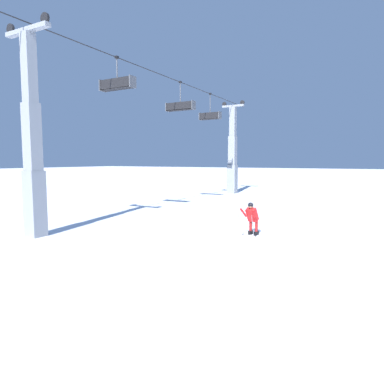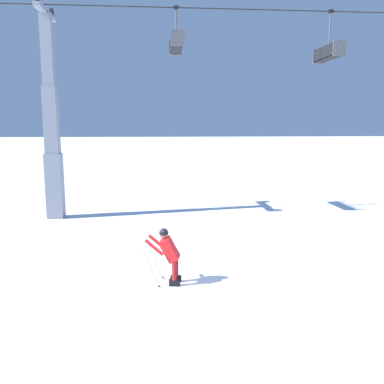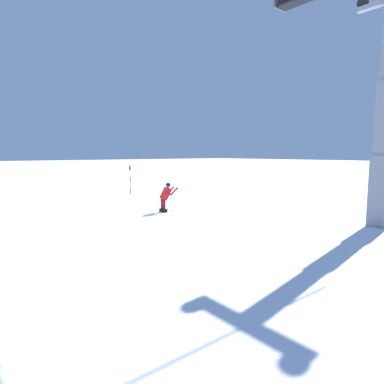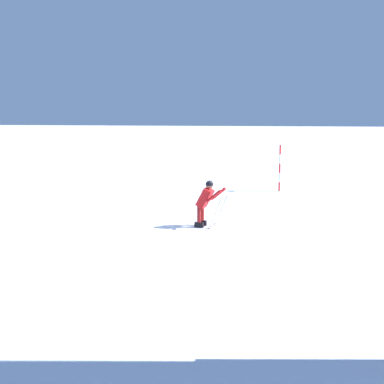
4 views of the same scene
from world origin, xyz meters
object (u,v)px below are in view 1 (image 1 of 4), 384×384
Objects in this scene: chairlift_seat_second at (180,106)px; chairlift_seat_middle at (210,116)px; chairlift_seat_nearest at (116,84)px; lift_tower_near at (33,148)px; skier_carving_main at (252,216)px; lift_tower_far at (233,156)px.

chairlift_seat_second and chairlift_seat_middle have the same top height.
lift_tower_near is at bearing 180.00° from chairlift_seat_nearest.
chairlift_seat_middle reaches higher than skier_carving_main.
lift_tower_far reaches higher than skier_carving_main.
chairlift_seat_second is (12.17, 0.00, 3.42)m from lift_tower_near.
skier_carving_main is at bearing -131.92° from chairlift_seat_second.
lift_tower_near is at bearing 180.00° from lift_tower_far.
lift_tower_near is 4.03× the size of chairlift_seat_second.
skier_carving_main is 0.73× the size of chairlift_seat_second.
chairlift_seat_middle is (-5.24, 0.00, 3.42)m from lift_tower_far.
lift_tower_far is 4.07× the size of chairlift_seat_nearest.
lift_tower_near is 22.38m from lift_tower_far.
lift_tower_near is (-4.81, 8.21, 3.02)m from skier_carving_main.
lift_tower_far is at bearing 25.03° from skier_carving_main.
skier_carving_main is 19.61m from lift_tower_far.
skier_carving_main is 12.77m from chairlift_seat_second.
lift_tower_far reaches higher than chairlift_seat_middle.
lift_tower_near reaches higher than chairlift_seat_nearest.
chairlift_seat_nearest is (0.57, 8.21, 6.71)m from skier_carving_main.
lift_tower_near and lift_tower_far have the same top height.
lift_tower_near is 4.07× the size of chairlift_seat_nearest.
chairlift_seat_second is at bearing 180.00° from chairlift_seat_middle.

